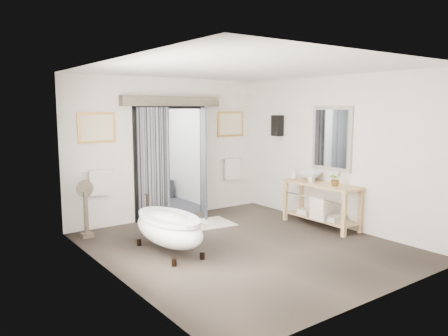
# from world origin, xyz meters

# --- Properties ---
(ground_plane) EXTENTS (5.00, 5.00, 0.00)m
(ground_plane) POSITION_xyz_m (0.00, 0.00, 0.00)
(ground_plane) COLOR #433830
(room_shell) EXTENTS (4.52, 5.02, 2.91)m
(room_shell) POSITION_xyz_m (-0.04, -0.13, 1.86)
(room_shell) COLOR silver
(room_shell) RESTS_ON ground_plane
(shower_room) EXTENTS (2.22, 2.01, 2.51)m
(shower_room) POSITION_xyz_m (0.00, 3.99, 0.91)
(shower_room) COLOR black
(shower_room) RESTS_ON ground_plane
(back_wall_dressing) EXTENTS (3.82, 0.77, 2.52)m
(back_wall_dressing) POSITION_xyz_m (0.00, 2.32, 1.56)
(back_wall_dressing) COLOR black
(back_wall_dressing) RESTS_ON ground_plane
(clawfoot_tub) EXTENTS (0.75, 1.67, 0.82)m
(clawfoot_tub) POSITION_xyz_m (-1.17, 0.49, 0.40)
(clawfoot_tub) COLOR black
(clawfoot_tub) RESTS_ON ground_plane
(vanity) EXTENTS (0.57, 1.60, 0.85)m
(vanity) POSITION_xyz_m (1.95, 0.10, 0.51)
(vanity) COLOR tan
(vanity) RESTS_ON ground_plane
(pedestal_mirror) EXTENTS (0.30, 0.20, 1.03)m
(pedestal_mirror) POSITION_xyz_m (-1.96, 2.07, 0.44)
(pedestal_mirror) COLOR #6A604D
(pedestal_mirror) RESTS_ON ground_plane
(rug) EXTENTS (1.28, 0.93, 0.01)m
(rug) POSITION_xyz_m (0.16, 1.55, 0.01)
(rug) COLOR beige
(rug) RESTS_ON ground_plane
(slippers) EXTENTS (0.35, 0.26, 0.05)m
(slippers) POSITION_xyz_m (0.05, 1.50, 0.04)
(slippers) COLOR silver
(slippers) RESTS_ON rug
(basin) EXTENTS (0.65, 0.65, 0.17)m
(basin) POSITION_xyz_m (2.03, 0.48, 0.94)
(basin) COLOR white
(basin) RESTS_ON vanity
(plant) EXTENTS (0.29, 0.27, 0.28)m
(plant) POSITION_xyz_m (1.92, -0.25, 0.99)
(plant) COLOR gray
(plant) RESTS_ON vanity
(soap_bottle_a) EXTENTS (0.09, 0.09, 0.18)m
(soap_bottle_a) POSITION_xyz_m (1.84, 0.25, 0.94)
(soap_bottle_a) COLOR gray
(soap_bottle_a) RESTS_ON vanity
(soap_bottle_b) EXTENTS (0.17, 0.17, 0.19)m
(soap_bottle_b) POSITION_xyz_m (1.87, 0.76, 0.94)
(soap_bottle_b) COLOR gray
(soap_bottle_b) RESTS_ON vanity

